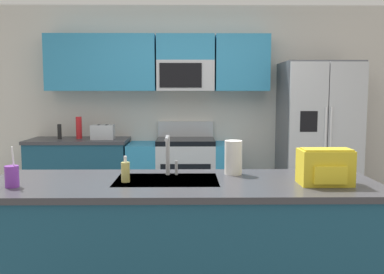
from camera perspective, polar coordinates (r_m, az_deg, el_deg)
name	(u,v)px	position (r m, az deg, el deg)	size (l,w,h in m)	color
ground_plane	(197,267)	(3.70, 0.70, -17.41)	(9.00, 9.00, 0.00)	#66605B
kitchen_wall_unit	(183,93)	(5.48, -1.31, 6.05)	(5.20, 0.43, 2.60)	beige
back_counter	(80,174)	(5.47, -15.16, -4.93)	(1.24, 0.63, 0.90)	navy
range_oven	(183,174)	(5.30, -1.29, -5.16)	(1.36, 0.61, 1.10)	#B7BABF
refrigerator	(318,137)	(5.40, 16.83, -0.03)	(0.90, 0.76, 1.85)	#4C4F54
island_counter	(182,247)	(2.86, -1.42, -14.88)	(2.55, 0.85, 0.90)	navy
toaster	(103,132)	(5.27, -12.15, 0.67)	(0.28, 0.16, 0.18)	#B7BABF
pepper_mill	(59,132)	(5.46, -17.71, 0.71)	(0.05, 0.05, 0.19)	black
bottle_red	(79,128)	(5.43, -15.24, 1.25)	(0.07, 0.07, 0.28)	red
sink_faucet	(168,152)	(2.89, -3.26, -2.03)	(0.08, 0.21, 0.28)	#B7BABF
drink_cup_purple	(12,176)	(2.78, -23.46, -4.95)	(0.08, 0.08, 0.25)	purple
soap_dispenser	(125,172)	(2.73, -9.11, -4.71)	(0.06, 0.06, 0.17)	#D8CC66
paper_towel_roll	(233,157)	(2.96, 5.68, -2.80)	(0.12, 0.12, 0.24)	white
backpack	(325,166)	(2.75, 17.79, -3.83)	(0.32, 0.22, 0.23)	yellow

